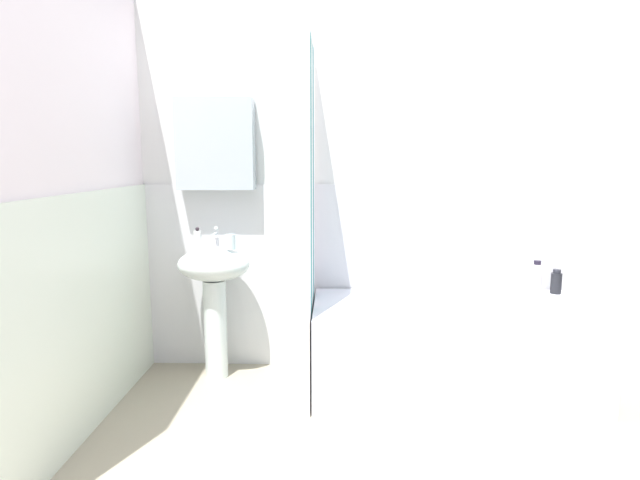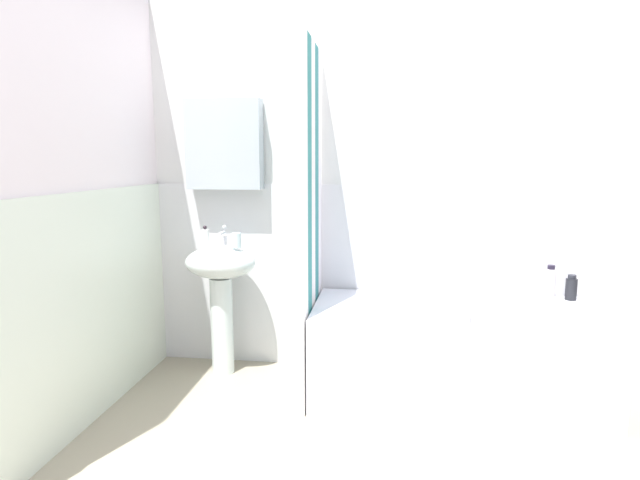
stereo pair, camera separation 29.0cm
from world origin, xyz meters
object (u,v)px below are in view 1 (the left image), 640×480
at_px(sink, 214,284).
at_px(bathtub, 451,348).
at_px(conditioner_bottle, 556,282).
at_px(towel_folded, 446,307).
at_px(lotion_bottle, 536,277).
at_px(toothbrush_cup, 231,242).
at_px(soap_dispenser, 198,239).

xyz_separation_m(sink, bathtub, (1.42, -0.16, -0.34)).
height_order(conditioner_bottle, towel_folded, conditioner_bottle).
distance_m(lotion_bottle, towel_folded, 0.82).
height_order(sink, lotion_bottle, sink).
bearing_deg(sink, towel_folded, -14.38).
height_order(conditioner_bottle, lotion_bottle, lotion_bottle).
bearing_deg(conditioner_bottle, bathtub, -158.99).
bearing_deg(conditioner_bottle, toothbrush_cup, -176.51).
relative_size(bathtub, lotion_bottle, 7.90).
xyz_separation_m(toothbrush_cup, lotion_bottle, (1.90, 0.14, -0.24)).
height_order(lotion_bottle, towel_folded, lotion_bottle).
distance_m(soap_dispenser, bathtub, 1.65).
xyz_separation_m(soap_dispenser, conditioner_bottle, (2.22, 0.10, -0.28)).
relative_size(soap_dispenser, lotion_bottle, 0.65).
bearing_deg(lotion_bottle, sink, -176.33).
relative_size(toothbrush_cup, towel_folded, 0.37).
xyz_separation_m(lotion_bottle, towel_folded, (-0.66, -0.47, -0.06)).
height_order(soap_dispenser, towel_folded, soap_dispenser).
distance_m(bathtub, conditioner_bottle, 0.82).
relative_size(soap_dispenser, bathtub, 0.08).
relative_size(sink, toothbrush_cup, 9.01).
distance_m(soap_dispenser, lotion_bottle, 2.12).
xyz_separation_m(sink, towel_folded, (1.35, -0.35, -0.04)).
bearing_deg(sink, soap_dispenser, 173.70).
distance_m(sink, conditioner_bottle, 2.13).
relative_size(sink, bathtub, 0.51).
xyz_separation_m(soap_dispenser, toothbrush_cup, (0.21, -0.03, -0.01)).
height_order(soap_dispenser, lotion_bottle, soap_dispenser).
bearing_deg(sink, bathtub, -6.50).
bearing_deg(lotion_bottle, towel_folded, -144.34).
height_order(sink, conditioner_bottle, sink).
height_order(soap_dispenser, conditioner_bottle, soap_dispenser).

